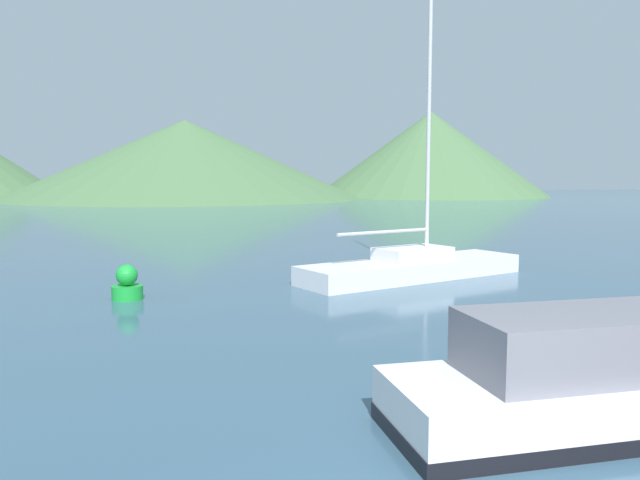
# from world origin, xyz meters

# --- Properties ---
(sailboat_inner) EXTENTS (7.53, 4.50, 10.74)m
(sailboat_inner) POSITION_xyz_m (3.43, 13.88, 0.43)
(sailboat_inner) COLOR silver
(sailboat_inner) RESTS_ON ground_plane
(buoy_marker) EXTENTS (0.76, 0.76, 0.88)m
(buoy_marker) POSITION_xyz_m (-4.63, 12.21, 0.36)
(buoy_marker) COLOR green
(buoy_marker) RESTS_ON ground_plane
(hill_central) EXTENTS (47.28, 47.28, 10.51)m
(hill_central) POSITION_xyz_m (-4.20, 82.67, 5.25)
(hill_central) COLOR #476B42
(hill_central) RESTS_ON ground_plane
(hill_east) EXTENTS (34.67, 34.67, 12.61)m
(hill_east) POSITION_xyz_m (31.76, 85.58, 6.31)
(hill_east) COLOR #476B42
(hill_east) RESTS_ON ground_plane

